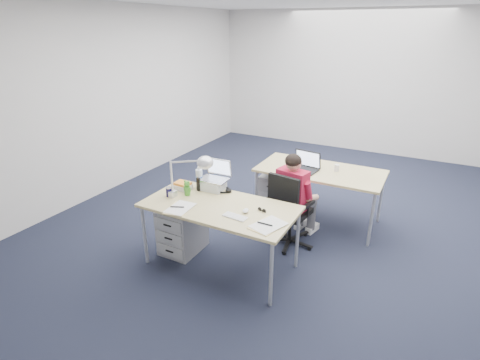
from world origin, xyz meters
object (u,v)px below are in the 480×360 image
at_px(seated_person, 297,197).
at_px(can_koozie, 169,192).
at_px(silver_laptop, 213,176).
at_px(sunglasses, 262,210).
at_px(drawer_pedestal_far, 277,192).
at_px(computer_mouse, 246,211).
at_px(dark_laptop, 304,161).
at_px(far_cup, 337,168).
at_px(office_chair, 289,224).
at_px(bear_figurine, 187,188).
at_px(headphones, 223,189).
at_px(book_stack, 183,186).
at_px(drawer_pedestal_near, 183,229).
at_px(wireless_keyboard, 235,217).
at_px(desk_near, 220,209).
at_px(desk_far, 320,173).
at_px(cordless_phone, 198,184).
at_px(water_bottle, 199,177).
at_px(desk_lamp, 184,176).

bearing_deg(seated_person, can_koozie, -126.88).
height_order(silver_laptop, sunglasses, silver_laptop).
xyz_separation_m(drawer_pedestal_far, computer_mouse, (0.29, -1.56, 0.47)).
bearing_deg(dark_laptop, far_cup, 33.66).
bearing_deg(office_chair, seated_person, 89.61).
bearing_deg(can_koozie, bear_figurine, 36.84).
bearing_deg(headphones, book_stack, -150.57).
distance_m(drawer_pedestal_far, far_cup, 0.94).
xyz_separation_m(drawer_pedestal_near, wireless_keyboard, (0.81, -0.21, 0.46)).
height_order(headphones, sunglasses, headphones).
height_order(drawer_pedestal_near, bear_figurine, bear_figurine).
distance_m(desk_near, book_stack, 0.61).
xyz_separation_m(silver_laptop, wireless_keyboard, (0.54, -0.47, -0.16)).
xyz_separation_m(desk_far, computer_mouse, (-0.31, -1.52, 0.06)).
bearing_deg(desk_near, cordless_phone, 152.17).
distance_m(silver_laptop, water_bottle, 0.18).
bearing_deg(cordless_phone, silver_laptop, 55.51).
relative_size(seated_person, bear_figurine, 6.56).
bearing_deg(can_koozie, water_bottle, 66.66).
distance_m(desk_far, computer_mouse, 1.55).
bearing_deg(can_koozie, cordless_phone, 53.78).
relative_size(cordless_phone, dark_laptop, 0.44).
height_order(drawer_pedestal_far, wireless_keyboard, wireless_keyboard).
bearing_deg(computer_mouse, drawer_pedestal_far, 85.97).
bearing_deg(computer_mouse, drawer_pedestal_near, 160.85).
bearing_deg(headphones, office_chair, 39.43).
bearing_deg(cordless_phone, dark_laptop, 71.17).
bearing_deg(silver_laptop, seated_person, 35.03).
xyz_separation_m(office_chair, headphones, (-0.65, -0.42, 0.48)).
height_order(desk_near, desk_far, same).
distance_m(drawer_pedestal_near, sunglasses, 1.10).
relative_size(desk_far, book_stack, 8.62).
xyz_separation_m(seated_person, drawer_pedestal_far, (-0.51, 0.63, -0.29)).
height_order(drawer_pedestal_far, far_cup, far_cup).
bearing_deg(far_cup, desk_near, -117.61).
bearing_deg(desk_near, sunglasses, 10.59).
bearing_deg(headphones, water_bottle, -165.66).
relative_size(water_bottle, far_cup, 2.88).
height_order(wireless_keyboard, sunglasses, sunglasses).
bearing_deg(can_koozie, far_cup, 48.82).
xyz_separation_m(computer_mouse, dark_laptop, (0.12, 1.40, 0.11)).
bearing_deg(water_bottle, silver_laptop, 6.41).
relative_size(drawer_pedestal_far, water_bottle, 2.20).
bearing_deg(desk_near, desk_far, 67.58).
xyz_separation_m(drawer_pedestal_far, desk_lamp, (-0.41, -1.60, 0.73)).
distance_m(drawer_pedestal_far, cordless_phone, 1.50).
height_order(desk_lamp, dark_laptop, desk_lamp).
bearing_deg(seated_person, cordless_phone, -130.61).
relative_size(seated_person, book_stack, 6.08).
bearing_deg(computer_mouse, can_koozie, 168.57).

